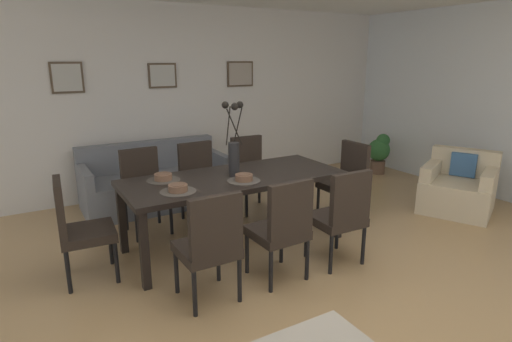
{
  "coord_description": "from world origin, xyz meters",
  "views": [
    {
      "loc": [
        -2.01,
        -2.49,
        1.88
      ],
      "look_at": [
        0.04,
        1.05,
        0.76
      ],
      "focal_mm": 29.21,
      "sensor_mm": 36.0,
      "label": 1
    }
  ],
  "objects_px": {
    "dining_chair_far_left": "(282,225)",
    "bowl_near_left": "(178,187)",
    "dining_chair_mid_right": "(250,170)",
    "dining_chair_near_left": "(210,243)",
    "dining_chair_head_west": "(77,225)",
    "framed_picture_left": "(67,78)",
    "framed_picture_center": "(163,76)",
    "sofa": "(156,184)",
    "centerpiece_vase": "(234,148)",
    "dining_chair_far_right": "(200,178)",
    "dining_chair_mid_left": "(341,213)",
    "framed_picture_right": "(240,74)",
    "dining_chair_near_right": "(144,186)",
    "dining_table": "(234,183)",
    "bowl_far_left": "(244,177)",
    "dining_chair_head_east": "(347,177)",
    "armchair": "(458,189)",
    "bowl_near_right": "(163,176)",
    "potted_plant": "(379,152)"
  },
  "relations": [
    {
      "from": "dining_chair_far_left",
      "to": "bowl_near_left",
      "type": "distance_m",
      "value": 0.97
    },
    {
      "from": "dining_chair_mid_right",
      "to": "bowl_near_left",
      "type": "xyz_separation_m",
      "value": [
        -1.34,
        -1.08,
        0.27
      ]
    },
    {
      "from": "dining_chair_near_left",
      "to": "dining_chair_head_west",
      "type": "bearing_deg",
      "value": 133.46
    },
    {
      "from": "framed_picture_left",
      "to": "framed_picture_center",
      "type": "bearing_deg",
      "value": 0.0
    },
    {
      "from": "sofa",
      "to": "framed_picture_left",
      "type": "relative_size",
      "value": 4.84
    },
    {
      "from": "dining_chair_near_left",
      "to": "centerpiece_vase",
      "type": "xyz_separation_m",
      "value": [
        0.65,
        0.85,
        0.51
      ]
    },
    {
      "from": "dining_chair_far_right",
      "to": "sofa",
      "type": "bearing_deg",
      "value": 111.73
    },
    {
      "from": "dining_chair_far_right",
      "to": "bowl_near_left",
      "type": "bearing_deg",
      "value": -121.31
    },
    {
      "from": "dining_chair_mid_left",
      "to": "framed_picture_right",
      "type": "xyz_separation_m",
      "value": [
        0.55,
        2.98,
        1.13
      ]
    },
    {
      "from": "dining_chair_near_right",
      "to": "framed_picture_right",
      "type": "distance_m",
      "value": 2.54
    },
    {
      "from": "dining_chair_mid_left",
      "to": "dining_chair_far_left",
      "type": "bearing_deg",
      "value": 177.92
    },
    {
      "from": "dining_table",
      "to": "centerpiece_vase",
      "type": "height_order",
      "value": "centerpiece_vase"
    },
    {
      "from": "bowl_far_left",
      "to": "framed_picture_left",
      "type": "relative_size",
      "value": 0.45
    },
    {
      "from": "dining_chair_far_right",
      "to": "framed_picture_right",
      "type": "distance_m",
      "value": 2.09
    },
    {
      "from": "sofa",
      "to": "bowl_near_left",
      "type": "bearing_deg",
      "value": -100.22
    },
    {
      "from": "dining_table",
      "to": "centerpiece_vase",
      "type": "bearing_deg",
      "value": 55.35
    },
    {
      "from": "dining_chair_near_left",
      "to": "framed_picture_right",
      "type": "relative_size",
      "value": 2.14
    },
    {
      "from": "dining_chair_near_left",
      "to": "centerpiece_vase",
      "type": "relative_size",
      "value": 1.25
    },
    {
      "from": "dining_chair_near_right",
      "to": "framed_picture_center",
      "type": "xyz_separation_m",
      "value": [
        0.69,
        1.27,
        1.13
      ]
    },
    {
      "from": "sofa",
      "to": "dining_chair_head_east",
      "type": "bearing_deg",
      "value": -41.91
    },
    {
      "from": "centerpiece_vase",
      "to": "armchair",
      "type": "xyz_separation_m",
      "value": [
        2.91,
        -0.52,
        -0.74
      ]
    },
    {
      "from": "bowl_far_left",
      "to": "sofa",
      "type": "xyz_separation_m",
      "value": [
        -0.33,
        1.83,
        -0.5
      ]
    },
    {
      "from": "dining_table",
      "to": "dining_chair_head_west",
      "type": "distance_m",
      "value": 1.49
    },
    {
      "from": "bowl_near_left",
      "to": "sofa",
      "type": "distance_m",
      "value": 1.93
    },
    {
      "from": "centerpiece_vase",
      "to": "bowl_near_right",
      "type": "bearing_deg",
      "value": 162.89
    },
    {
      "from": "dining_chair_mid_right",
      "to": "dining_chair_head_west",
      "type": "bearing_deg",
      "value": -158.57
    },
    {
      "from": "sofa",
      "to": "armchair",
      "type": "distance_m",
      "value": 3.88
    },
    {
      "from": "dining_chair_mid_left",
      "to": "bowl_near_right",
      "type": "bearing_deg",
      "value": 140.62
    },
    {
      "from": "dining_chair_near_left",
      "to": "dining_chair_mid_right",
      "type": "xyz_separation_m",
      "value": [
        1.33,
        1.73,
        0.0
      ]
    },
    {
      "from": "dining_chair_near_left",
      "to": "framed_picture_left",
      "type": "height_order",
      "value": "framed_picture_left"
    },
    {
      "from": "dining_chair_mid_left",
      "to": "potted_plant",
      "type": "distance_m",
      "value": 3.44
    },
    {
      "from": "dining_chair_near_left",
      "to": "bowl_near_left",
      "type": "bearing_deg",
      "value": 91.16
    },
    {
      "from": "dining_chair_far_right",
      "to": "centerpiece_vase",
      "type": "bearing_deg",
      "value": -88.59
    },
    {
      "from": "dining_chair_far_right",
      "to": "bowl_far_left",
      "type": "relative_size",
      "value": 5.41
    },
    {
      "from": "dining_chair_head_west",
      "to": "armchair",
      "type": "xyz_separation_m",
      "value": [
        4.39,
        -0.55,
        -0.23
      ]
    },
    {
      "from": "bowl_far_left",
      "to": "dining_chair_near_right",
      "type": "bearing_deg",
      "value": 123.41
    },
    {
      "from": "potted_plant",
      "to": "dining_chair_near_left",
      "type": "bearing_deg",
      "value": -152.26
    },
    {
      "from": "bowl_near_left",
      "to": "potted_plant",
      "type": "height_order",
      "value": "bowl_near_left"
    },
    {
      "from": "dining_chair_near_right",
      "to": "centerpiece_vase",
      "type": "distance_m",
      "value": 1.2
    },
    {
      "from": "dining_chair_head_east",
      "to": "bowl_far_left",
      "type": "distance_m",
      "value": 1.53
    },
    {
      "from": "dining_chair_near_right",
      "to": "armchair",
      "type": "relative_size",
      "value": 0.86
    },
    {
      "from": "centerpiece_vase",
      "to": "dining_chair_head_west",
      "type": "bearing_deg",
      "value": 178.86
    },
    {
      "from": "dining_chair_far_right",
      "to": "framed_picture_left",
      "type": "height_order",
      "value": "framed_picture_left"
    },
    {
      "from": "dining_chair_mid_right",
      "to": "bowl_far_left",
      "type": "xyz_separation_m",
      "value": [
        -0.68,
        -1.08,
        0.27
      ]
    },
    {
      "from": "dining_table",
      "to": "dining_chair_near_left",
      "type": "xyz_separation_m",
      "value": [
        -0.65,
        -0.85,
        -0.16
      ]
    },
    {
      "from": "dining_chair_far_left",
      "to": "potted_plant",
      "type": "distance_m",
      "value": 3.94
    },
    {
      "from": "dining_chair_head_east",
      "to": "sofa",
      "type": "distance_m",
      "value": 2.46
    },
    {
      "from": "potted_plant",
      "to": "bowl_near_right",
      "type": "bearing_deg",
      "value": -165.36
    },
    {
      "from": "dining_chair_mid_left",
      "to": "sofa",
      "type": "bearing_deg",
      "value": 111.44
    },
    {
      "from": "centerpiece_vase",
      "to": "dining_chair_far_left",
      "type": "bearing_deg",
      "value": -88.85
    }
  ]
}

